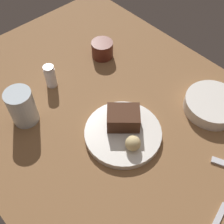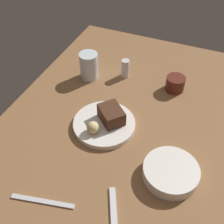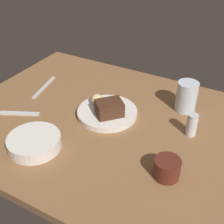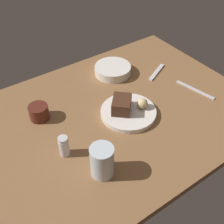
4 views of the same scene
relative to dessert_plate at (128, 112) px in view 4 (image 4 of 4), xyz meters
The scene contains 10 objects.
dining_table 8.04cm from the dessert_plate, 150.84° to the left, with size 120.00×84.00×3.00cm, color brown.
dessert_plate is the anchor object (origin of this frame).
chocolate_cake_slice 4.68cm from the dessert_plate, 136.47° to the left, with size 9.36×7.20×5.44cm, color #472819.
bread_roll 6.67cm from the dessert_plate, 17.28° to the right, with size 4.29×4.29×4.29cm, color #DBC184.
salt_shaker 31.16cm from the dessert_plate, behind, with size 3.62×3.62×8.19cm.
water_glass 30.47cm from the dessert_plate, 143.95° to the right, with size 7.89×7.89×11.64cm, color silver.
side_bowl 29.66cm from the dessert_plate, 67.21° to the left, with size 17.24×17.24×4.10cm, color white.
coffee_cup 35.57cm from the dessert_plate, 148.53° to the left, with size 7.75×7.75×6.05cm, color #562319.
dessert_spoon 33.11cm from the dessert_plate, 28.28° to the left, with size 15.00×1.80×0.70cm, color silver.
butter_knife 34.36cm from the dessert_plate, ahead, with size 19.00×1.40×0.50cm, color silver.
Camera 4 is at (-47.70, -69.96, 81.80)cm, focal length 45.89 mm.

